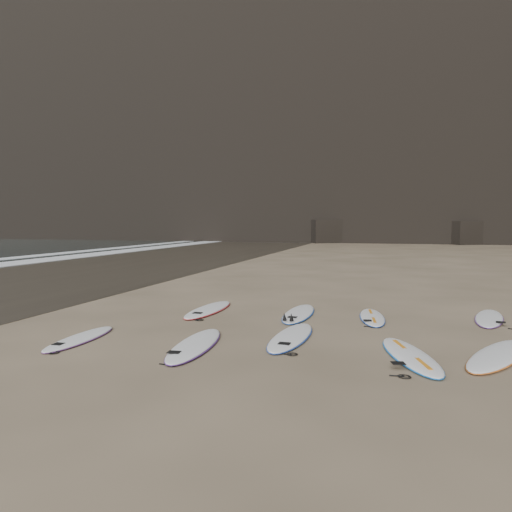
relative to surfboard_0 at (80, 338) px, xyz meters
The scene contains 11 objects.
ground 4.52m from the surfboard_0, 10.75° to the left, with size 240.00×240.00×0.00m, color #897559.
wet_sand 13.82m from the surfboard_0, 128.29° to the left, with size 12.00×200.00×0.01m, color #383026.
surfboard_0 is the anchor object (origin of this frame).
surfboard_1 2.38m from the surfboard_0, ahead, with size 0.65×2.70×0.10m, color white.
surfboard_2 4.14m from the surfboard_0, 17.04° to the left, with size 0.64×2.65×0.10m, color white.
surfboard_3 6.21m from the surfboard_0, ahead, with size 0.61×2.55×0.09m, color white.
surfboard_4 7.69m from the surfboard_0, ahead, with size 0.65×2.72×0.10m, color white.
surfboard_5 3.86m from the surfboard_0, 70.59° to the left, with size 0.66×2.73×0.10m, color white.
surfboard_6 5.21m from the surfboard_0, 45.67° to the left, with size 0.64×2.65×0.10m, color white.
surfboard_7 6.58m from the surfboard_0, 34.68° to the left, with size 0.54×2.26×0.08m, color white.
surfboard_8 9.19m from the surfboard_0, 28.36° to the left, with size 0.59×2.44×0.09m, color white.
Camera 1 is at (1.46, -9.18, 2.32)m, focal length 35.00 mm.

